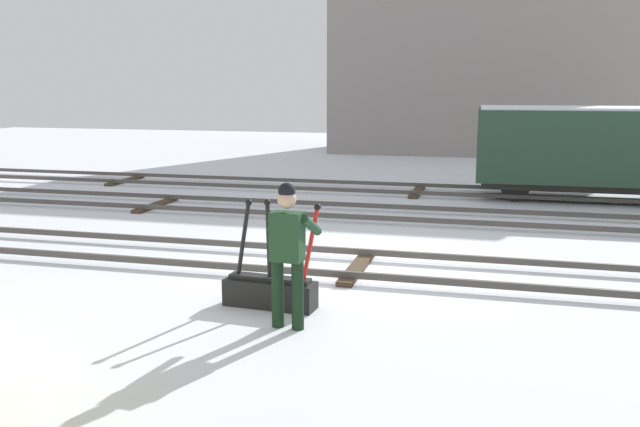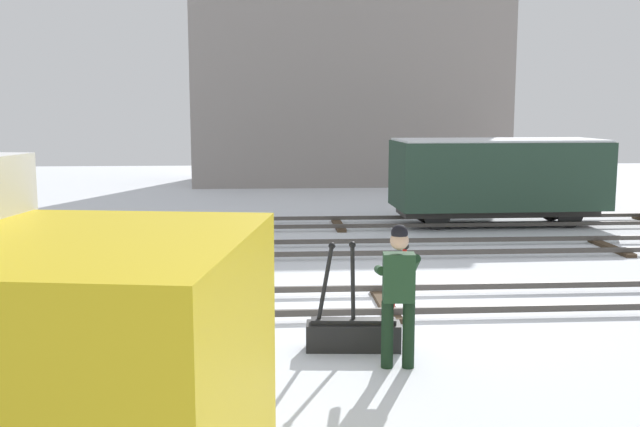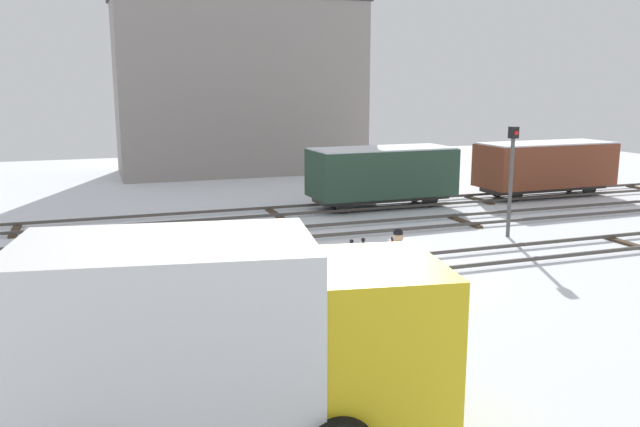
{
  "view_description": "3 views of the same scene",
  "coord_description": "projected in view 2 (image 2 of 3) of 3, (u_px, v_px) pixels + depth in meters",
  "views": [
    {
      "loc": [
        2.1,
        -10.39,
        2.92
      ],
      "look_at": [
        -0.74,
        0.53,
        0.79
      ],
      "focal_mm": 38.68,
      "sensor_mm": 36.0,
      "label": 1
    },
    {
      "loc": [
        -1.83,
        -11.3,
        3.15
      ],
      "look_at": [
        -0.9,
        2.33,
        1.19
      ],
      "focal_mm": 40.96,
      "sensor_mm": 36.0,
      "label": 2
    },
    {
      "loc": [
        -6.2,
        -14.67,
        4.71
      ],
      "look_at": [
        -0.01,
        2.98,
        1.0
      ],
      "focal_mm": 36.28,
      "sensor_mm": 36.0,
      "label": 3
    }
  ],
  "objects": [
    {
      "name": "track_siding_far",
      "position": [
        339.0,
        223.0,
        19.7
      ],
      "size": [
        44.0,
        1.94,
        0.18
      ],
      "color": "#4C4742",
      "rests_on": "ground_plane"
    },
    {
      "name": "ground_plane",
      "position": [
        385.0,
        307.0,
        11.74
      ],
      "size": [
        60.0,
        60.0,
        0.0
      ],
      "primitive_type": "plane",
      "color": "silver"
    },
    {
      "name": "track_siding_near",
      "position": [
        354.0,
        248.0,
        16.12
      ],
      "size": [
        44.0,
        1.94,
        0.18
      ],
      "color": "#4C4742",
      "rests_on": "ground_plane"
    },
    {
      "name": "rail_worker",
      "position": [
        398.0,
        287.0,
        8.86
      ],
      "size": [
        0.57,
        0.71,
        1.78
      ],
      "rotation": [
        0.0,
        0.0,
        -0.08
      ],
      "color": "black",
      "rests_on": "ground_plane"
    },
    {
      "name": "switch_lever_frame",
      "position": [
        354.0,
        331.0,
        9.61
      ],
      "size": [
        1.34,
        0.46,
        1.45
      ],
      "rotation": [
        0.0,
        0.0,
        -0.08
      ],
      "color": "black",
      "rests_on": "ground_plane"
    },
    {
      "name": "apartment_building",
      "position": [
        347.0,
        73.0,
        31.49
      ],
      "size": [
        13.23,
        5.71,
        9.35
      ],
      "color": "gray",
      "rests_on": "ground_plane"
    },
    {
      "name": "track_main_line",
      "position": [
        385.0,
        300.0,
        11.72
      ],
      "size": [
        44.0,
        1.94,
        0.18
      ],
      "color": "#4C4742",
      "rests_on": "ground_plane"
    },
    {
      "name": "freight_car_back_track",
      "position": [
        498.0,
        176.0,
        19.82
      ],
      "size": [
        5.65,
        2.41,
        2.35
      ],
      "rotation": [
        0.0,
        0.0,
        0.02
      ],
      "color": "#2D2B28",
      "rests_on": "ground_plane"
    }
  ]
}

